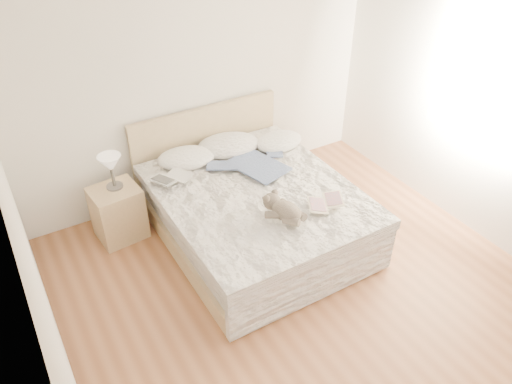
{
  "coord_description": "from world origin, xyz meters",
  "views": [
    {
      "loc": [
        -1.96,
        -2.2,
        3.31
      ],
      "look_at": [
        -0.04,
        1.05,
        0.62
      ],
      "focal_mm": 35.0,
      "sensor_mm": 36.0,
      "label": 1
    }
  ],
  "objects_px": {
    "photo_book": "(171,178)",
    "childrens_book": "(325,203)",
    "bed": "(252,209)",
    "nightstand": "(118,213)",
    "table_lamp": "(111,165)",
    "teddy_bear": "(286,217)"
  },
  "relations": [
    {
      "from": "photo_book",
      "to": "table_lamp",
      "type": "bearing_deg",
      "value": 125.87
    },
    {
      "from": "table_lamp",
      "to": "teddy_bear",
      "type": "height_order",
      "value": "table_lamp"
    },
    {
      "from": "nightstand",
      "to": "photo_book",
      "type": "height_order",
      "value": "photo_book"
    },
    {
      "from": "photo_book",
      "to": "childrens_book",
      "type": "relative_size",
      "value": 0.98
    },
    {
      "from": "table_lamp",
      "to": "nightstand",
      "type": "bearing_deg",
      "value": -124.35
    },
    {
      "from": "childrens_book",
      "to": "teddy_bear",
      "type": "distance_m",
      "value": 0.44
    },
    {
      "from": "bed",
      "to": "photo_book",
      "type": "xyz_separation_m",
      "value": [
        -0.63,
        0.46,
        0.32
      ]
    },
    {
      "from": "bed",
      "to": "nightstand",
      "type": "height_order",
      "value": "bed"
    },
    {
      "from": "table_lamp",
      "to": "teddy_bear",
      "type": "xyz_separation_m",
      "value": [
        1.1,
        -1.33,
        -0.16
      ]
    },
    {
      "from": "nightstand",
      "to": "photo_book",
      "type": "xyz_separation_m",
      "value": [
        0.52,
        -0.2,
        0.35
      ]
    },
    {
      "from": "nightstand",
      "to": "table_lamp",
      "type": "relative_size",
      "value": 1.6
    },
    {
      "from": "bed",
      "to": "childrens_book",
      "type": "xyz_separation_m",
      "value": [
        0.41,
        -0.62,
        0.32
      ]
    },
    {
      "from": "photo_book",
      "to": "childrens_book",
      "type": "bearing_deg",
      "value": -74.6
    },
    {
      "from": "bed",
      "to": "photo_book",
      "type": "distance_m",
      "value": 0.85
    },
    {
      "from": "table_lamp",
      "to": "bed",
      "type": "bearing_deg",
      "value": -31.72
    },
    {
      "from": "nightstand",
      "to": "teddy_bear",
      "type": "bearing_deg",
      "value": -48.95
    },
    {
      "from": "nightstand",
      "to": "photo_book",
      "type": "relative_size",
      "value": 1.6
    },
    {
      "from": "photo_book",
      "to": "nightstand",
      "type": "bearing_deg",
      "value": 130.62
    },
    {
      "from": "bed",
      "to": "nightstand",
      "type": "distance_m",
      "value": 1.33
    },
    {
      "from": "table_lamp",
      "to": "childrens_book",
      "type": "height_order",
      "value": "table_lamp"
    },
    {
      "from": "childrens_book",
      "to": "teddy_bear",
      "type": "xyz_separation_m",
      "value": [
        -0.44,
        -0.02,
        0.02
      ]
    },
    {
      "from": "nightstand",
      "to": "table_lamp",
      "type": "height_order",
      "value": "table_lamp"
    }
  ]
}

